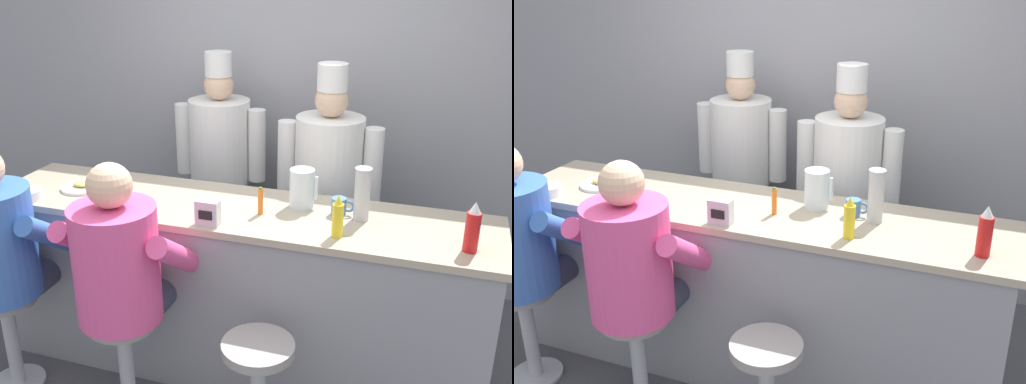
# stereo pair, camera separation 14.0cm
# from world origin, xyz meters

# --- Properties ---
(wall_back) EXTENTS (10.00, 0.06, 2.70)m
(wall_back) POSITION_xyz_m (0.00, 1.69, 1.35)
(wall_back) COLOR #99999E
(wall_back) RESTS_ON ground_plane
(diner_counter) EXTENTS (2.89, 0.68, 1.05)m
(diner_counter) POSITION_xyz_m (0.00, 0.34, 0.53)
(diner_counter) COLOR gray
(diner_counter) RESTS_ON ground_plane
(ketchup_bottle_red) EXTENTS (0.07, 0.07, 0.25)m
(ketchup_bottle_red) POSITION_xyz_m (1.25, 0.19, 1.17)
(ketchup_bottle_red) COLOR red
(ketchup_bottle_red) RESTS_ON diner_counter
(mustard_bottle_yellow) EXTENTS (0.06, 0.06, 0.22)m
(mustard_bottle_yellow) POSITION_xyz_m (0.62, 0.15, 1.15)
(mustard_bottle_yellow) COLOR yellow
(mustard_bottle_yellow) RESTS_ON diner_counter
(hot_sauce_bottle_orange) EXTENTS (0.03, 0.03, 0.16)m
(hot_sauce_bottle_orange) POSITION_xyz_m (0.17, 0.29, 1.13)
(hot_sauce_bottle_orange) COLOR orange
(hot_sauce_bottle_orange) RESTS_ON diner_counter
(water_pitcher_clear) EXTENTS (0.16, 0.14, 0.22)m
(water_pitcher_clear) POSITION_xyz_m (0.36, 0.46, 1.16)
(water_pitcher_clear) COLOR silver
(water_pitcher_clear) RESTS_ON diner_counter
(breakfast_plate) EXTENTS (0.25, 0.25, 0.05)m
(breakfast_plate) POSITION_xyz_m (-0.97, 0.32, 1.06)
(breakfast_plate) COLOR white
(breakfast_plate) RESTS_ON diner_counter
(cereal_bowl) EXTENTS (0.16, 0.16, 0.06)m
(cereal_bowl) POSITION_xyz_m (-1.17, 0.08, 1.08)
(cereal_bowl) COLOR white
(cereal_bowl) RESTS_ON diner_counter
(coffee_mug_blue) EXTENTS (0.13, 0.08, 0.09)m
(coffee_mug_blue) POSITION_xyz_m (0.58, 0.43, 1.10)
(coffee_mug_blue) COLOR #4C7AB2
(coffee_mug_blue) RESTS_ON diner_counter
(cup_stack_steel) EXTENTS (0.09, 0.09, 0.29)m
(cup_stack_steel) POSITION_xyz_m (0.70, 0.39, 1.20)
(cup_stack_steel) COLOR #B7BABF
(cup_stack_steel) RESTS_ON diner_counter
(napkin_dispenser_chrome) EXTENTS (0.12, 0.07, 0.14)m
(napkin_dispenser_chrome) POSITION_xyz_m (-0.05, 0.07, 1.12)
(napkin_dispenser_chrome) COLOR silver
(napkin_dispenser_chrome) RESTS_ON diner_counter
(diner_seated_blue) EXTENTS (0.66, 0.65, 1.46)m
(diner_seated_blue) POSITION_xyz_m (-1.16, -0.21, 0.88)
(diner_seated_blue) COLOR #B2B5BA
(diner_seated_blue) RESTS_ON ground_plane
(diner_seated_pink) EXTENTS (0.66, 0.65, 1.45)m
(diner_seated_pink) POSITION_xyz_m (-0.41, -0.21, 0.88)
(diner_seated_pink) COLOR #B2B5BA
(diner_seated_pink) RESTS_ON ground_plane
(empty_stool_round) EXTENTS (0.36, 0.36, 0.61)m
(empty_stool_round) POSITION_xyz_m (0.34, -0.25, 0.41)
(empty_stool_round) COLOR #B2B5BA
(empty_stool_round) RESTS_ON ground_plane
(cook_in_whites_near) EXTENTS (0.69, 0.44, 1.75)m
(cook_in_whites_near) POSITION_xyz_m (-0.47, 1.31, 0.96)
(cook_in_whites_near) COLOR #232328
(cook_in_whites_near) RESTS_ON ground_plane
(cook_in_whites_far) EXTENTS (0.69, 0.44, 1.75)m
(cook_in_whites_far) POSITION_xyz_m (0.38, 1.07, 0.96)
(cook_in_whites_far) COLOR #232328
(cook_in_whites_far) RESTS_ON ground_plane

